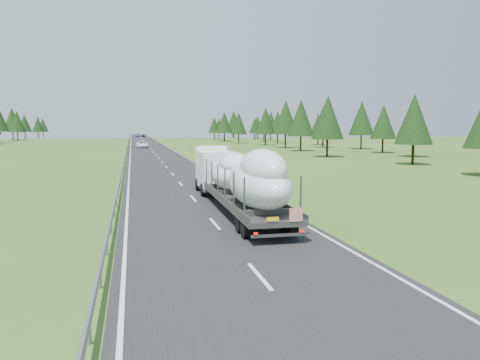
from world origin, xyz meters
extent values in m
plane|color=#36541C|center=(0.00, 0.00, 0.00)|extent=(400.00, 400.00, 0.00)
cube|color=black|center=(0.00, 100.00, 0.01)|extent=(10.00, 400.00, 0.02)
cube|color=slate|center=(-5.30, 100.00, 0.60)|extent=(0.08, 400.00, 0.32)
cylinder|color=slate|center=(-5.30, 0.00, 0.30)|extent=(0.10, 0.10, 0.60)
cube|color=silver|center=(6.50, 30.00, 0.50)|extent=(0.12, 0.07, 1.00)
cube|color=black|center=(6.50, 30.00, 0.82)|extent=(0.13, 0.08, 0.12)
cube|color=silver|center=(6.50, 80.00, 0.50)|extent=(0.12, 0.07, 1.00)
cube|color=black|center=(6.50, 80.00, 0.82)|extent=(0.13, 0.08, 0.12)
cube|color=silver|center=(6.50, 130.00, 0.50)|extent=(0.12, 0.07, 1.00)
cube|color=black|center=(6.50, 130.00, 0.82)|extent=(0.13, 0.08, 0.12)
cube|color=silver|center=(6.50, 180.00, 0.50)|extent=(0.12, 0.07, 1.00)
cube|color=black|center=(6.50, 180.00, 0.82)|extent=(0.13, 0.08, 0.12)
cube|color=silver|center=(6.50, 230.00, 0.50)|extent=(0.12, 0.07, 1.00)
cube|color=black|center=(6.50, 230.00, 0.82)|extent=(0.13, 0.08, 0.12)
cube|color=silver|center=(6.50, 280.00, 0.50)|extent=(0.12, 0.07, 1.00)
cube|color=black|center=(6.50, 280.00, 0.82)|extent=(0.13, 0.08, 0.12)
cube|color=silver|center=(6.50, 330.00, 0.50)|extent=(0.12, 0.07, 1.00)
cube|color=black|center=(6.50, 330.00, 0.82)|extent=(0.13, 0.08, 0.12)
cylinder|color=slate|center=(7.20, 80.00, 1.00)|extent=(0.08, 0.08, 2.00)
cube|color=silver|center=(7.20, 80.00, 2.00)|extent=(0.05, 0.90, 1.20)
cylinder|color=black|center=(42.82, 56.54, 1.83)|extent=(0.36, 0.36, 3.66)
cone|color=black|center=(42.82, 56.54, 6.90)|extent=(5.69, 5.69, 7.62)
cylinder|color=black|center=(44.26, 68.98, 1.63)|extent=(0.36, 0.36, 3.25)
cone|color=black|center=(44.26, 68.98, 6.14)|extent=(5.06, 5.06, 6.77)
cylinder|color=black|center=(47.35, 83.95, 1.88)|extent=(0.36, 0.36, 3.76)
cone|color=black|center=(47.35, 83.95, 7.11)|extent=(5.85, 5.85, 7.84)
cylinder|color=black|center=(42.31, 94.34, 1.77)|extent=(0.36, 0.36, 3.54)
cone|color=black|center=(42.31, 94.34, 6.69)|extent=(5.51, 5.51, 7.37)
cylinder|color=black|center=(48.16, 111.69, 1.52)|extent=(0.36, 0.36, 3.05)
cone|color=black|center=(48.16, 111.69, 5.76)|extent=(4.74, 4.74, 6.35)
cylinder|color=black|center=(40.57, 126.37, 1.71)|extent=(0.36, 0.36, 3.41)
cone|color=black|center=(40.57, 126.37, 6.45)|extent=(5.31, 5.31, 7.11)
cylinder|color=black|center=(39.57, 138.46, 1.49)|extent=(0.36, 0.36, 2.98)
cone|color=black|center=(39.57, 138.46, 5.64)|extent=(4.64, 4.64, 6.22)
cylinder|color=black|center=(45.99, 152.00, 1.85)|extent=(0.36, 0.36, 3.71)
cone|color=black|center=(45.99, 152.00, 7.00)|extent=(5.77, 5.77, 7.72)
cylinder|color=black|center=(44.14, 168.17, 1.49)|extent=(0.36, 0.36, 2.99)
cone|color=black|center=(44.14, 168.17, 5.65)|extent=(4.65, 4.65, 6.23)
cylinder|color=black|center=(48.30, 179.31, 1.69)|extent=(0.36, 0.36, 3.37)
cone|color=black|center=(48.30, 179.31, 6.37)|extent=(5.25, 5.25, 7.03)
cylinder|color=black|center=(41.23, 195.05, 2.11)|extent=(0.36, 0.36, 4.23)
cone|color=black|center=(41.23, 195.05, 7.99)|extent=(6.58, 6.58, 8.81)
cylinder|color=black|center=(44.06, 209.78, 1.61)|extent=(0.36, 0.36, 3.22)
cone|color=black|center=(44.06, 209.78, 6.07)|extent=(5.00, 5.00, 6.70)
cylinder|color=black|center=(47.51, 223.87, 1.93)|extent=(0.36, 0.36, 3.86)
cone|color=black|center=(47.51, 223.87, 7.29)|extent=(6.01, 6.01, 8.04)
cylinder|color=black|center=(33.24, 41.81, 1.63)|extent=(0.36, 0.36, 3.25)
cone|color=black|center=(33.24, 41.81, 6.14)|extent=(5.06, 5.06, 6.77)
cylinder|color=black|center=(28.35, 59.57, 1.78)|extent=(0.36, 0.36, 3.57)
cone|color=black|center=(28.35, 59.57, 6.74)|extent=(5.55, 5.55, 7.44)
cylinder|color=black|center=(30.70, 78.88, 1.85)|extent=(0.36, 0.36, 3.70)
cone|color=black|center=(30.70, 78.88, 6.98)|extent=(5.75, 5.75, 7.70)
cylinder|color=black|center=(32.36, 94.00, 1.98)|extent=(0.36, 0.36, 3.96)
cone|color=black|center=(32.36, 94.00, 7.47)|extent=(6.15, 6.15, 8.24)
cylinder|color=black|center=(32.18, 110.95, 1.80)|extent=(0.36, 0.36, 3.60)
cone|color=black|center=(32.18, 110.95, 6.80)|extent=(5.60, 5.60, 7.50)
cylinder|color=black|center=(27.94, 126.04, 1.63)|extent=(0.36, 0.36, 3.25)
cone|color=black|center=(27.94, 126.04, 6.15)|extent=(5.06, 5.06, 6.78)
cylinder|color=black|center=(26.67, 142.72, 1.76)|extent=(0.36, 0.36, 3.52)
cone|color=black|center=(26.67, 142.72, 6.65)|extent=(5.48, 5.48, 7.34)
cylinder|color=black|center=(28.92, 154.61, 1.77)|extent=(0.36, 0.36, 3.55)
cone|color=black|center=(28.92, 154.61, 6.71)|extent=(5.52, 5.52, 7.40)
cylinder|color=black|center=(28.22, 171.76, 1.53)|extent=(0.36, 0.36, 3.07)
cone|color=black|center=(28.22, 171.76, 5.79)|extent=(4.77, 4.77, 6.39)
cylinder|color=black|center=(32.65, 185.48, 1.50)|extent=(0.36, 0.36, 3.01)
cone|color=black|center=(32.65, 185.48, 5.68)|extent=(4.68, 4.68, 6.26)
cylinder|color=black|center=(-44.50, 168.17, 1.86)|extent=(0.36, 0.36, 3.71)
cone|color=black|center=(-44.50, 168.17, 7.01)|extent=(5.78, 5.78, 7.74)
cylinder|color=black|center=(-48.62, 179.31, 2.12)|extent=(0.36, 0.36, 4.24)
cone|color=black|center=(-48.62, 179.31, 8.01)|extent=(6.60, 6.60, 8.83)
cylinder|color=black|center=(-47.53, 195.05, 1.76)|extent=(0.36, 0.36, 3.53)
cone|color=black|center=(-47.53, 195.05, 6.67)|extent=(5.49, 5.49, 7.35)
cylinder|color=black|center=(-45.04, 209.78, 1.64)|extent=(0.36, 0.36, 3.27)
cone|color=black|center=(-45.04, 209.78, 6.18)|extent=(5.09, 5.09, 6.82)
cylinder|color=black|center=(-45.46, 223.87, 1.57)|extent=(0.36, 0.36, 3.15)
cone|color=black|center=(-45.46, 223.87, 5.94)|extent=(4.89, 4.89, 6.55)
cube|color=white|center=(2.04, 20.36, 1.90)|extent=(2.56, 5.03, 2.80)
cube|color=black|center=(2.04, 22.91, 2.40)|extent=(2.30, 0.11, 1.40)
cube|color=white|center=(2.04, 22.56, 3.44)|extent=(2.51, 1.23, 0.30)
cube|color=#54524F|center=(2.04, 19.37, 0.55)|extent=(2.54, 3.03, 0.25)
cylinder|color=black|center=(0.89, 22.16, 0.50)|extent=(0.36, 1.00, 1.00)
cylinder|color=black|center=(3.19, 22.16, 0.50)|extent=(0.36, 1.00, 1.00)
cylinder|color=black|center=(0.89, 18.97, 0.50)|extent=(0.36, 1.00, 1.00)
cylinder|color=black|center=(3.19, 18.97, 0.50)|extent=(0.36, 1.00, 1.00)
cube|color=#54524F|center=(2.04, 10.88, 0.92)|extent=(2.88, 14.01, 0.26)
cube|color=#54524F|center=(0.71, 10.88, 1.17)|extent=(0.25, 13.98, 0.24)
cube|color=#54524F|center=(3.37, 10.88, 1.17)|extent=(0.25, 13.98, 0.24)
cube|color=#54524F|center=(0.71, 4.89, 2.00)|extent=(0.07, 0.07, 1.90)
cube|color=#54524F|center=(3.37, 4.89, 2.00)|extent=(0.07, 0.07, 1.90)
cube|color=#54524F|center=(0.71, 7.28, 2.00)|extent=(0.07, 0.07, 1.90)
cube|color=#54524F|center=(3.37, 7.28, 2.00)|extent=(0.07, 0.07, 1.90)
cube|color=#54524F|center=(0.71, 9.68, 2.00)|extent=(0.07, 0.07, 1.90)
cube|color=#54524F|center=(3.37, 9.68, 2.00)|extent=(0.07, 0.07, 1.90)
cube|color=#54524F|center=(0.71, 12.08, 2.00)|extent=(0.07, 0.07, 1.90)
cube|color=#54524F|center=(3.37, 12.08, 2.00)|extent=(0.07, 0.07, 1.90)
cube|color=#54524F|center=(0.71, 14.47, 2.00)|extent=(0.07, 0.07, 1.90)
cube|color=#54524F|center=(3.37, 14.47, 2.00)|extent=(0.07, 0.07, 1.90)
cube|color=#54524F|center=(0.71, 16.87, 2.00)|extent=(0.07, 0.07, 1.90)
cube|color=#54524F|center=(3.37, 16.87, 2.00)|extent=(0.07, 0.07, 1.90)
cylinder|color=black|center=(0.94, 5.49, 0.50)|extent=(0.41, 1.00, 1.00)
cylinder|color=black|center=(3.14, 5.49, 0.50)|extent=(0.41, 1.00, 1.00)
cylinder|color=black|center=(0.94, 6.68, 0.50)|extent=(0.41, 1.00, 1.00)
cylinder|color=black|center=(3.14, 6.68, 0.50)|extent=(0.41, 1.00, 1.00)
cube|color=#54524F|center=(2.04, 3.94, 0.45)|extent=(2.50, 0.15, 0.12)
cube|color=red|center=(2.79, 3.87, 1.35)|extent=(0.60, 0.05, 0.60)
cube|color=yellow|center=(1.74, 3.87, 1.20)|extent=(0.55, 0.05, 0.18)
cube|color=red|center=(0.99, 3.87, 0.60)|extent=(0.18, 0.06, 0.10)
cube|color=red|center=(3.09, 3.87, 0.60)|extent=(0.18, 0.06, 0.10)
ellipsoid|color=white|center=(2.04, 7.68, 2.27)|extent=(2.74, 7.80, 2.44)
ellipsoid|color=white|center=(2.04, 6.71, 3.12)|extent=(2.07, 4.94, 1.95)
ellipsoid|color=white|center=(2.04, 14.47, 2.06)|extent=(2.70, 6.57, 2.02)
ellipsoid|color=white|center=(2.04, 13.66, 2.77)|extent=(2.04, 4.16, 1.62)
imported|color=white|center=(-1.81, 100.53, 0.82)|extent=(3.00, 6.03, 1.64)
imported|color=black|center=(1.28, 222.28, 0.65)|extent=(1.74, 3.90, 1.30)
imported|color=#1B204D|center=(-1.24, 220.33, 0.80)|extent=(1.90, 4.90, 1.59)
camera|label=1|loc=(-4.19, -15.16, 5.18)|focal=35.00mm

